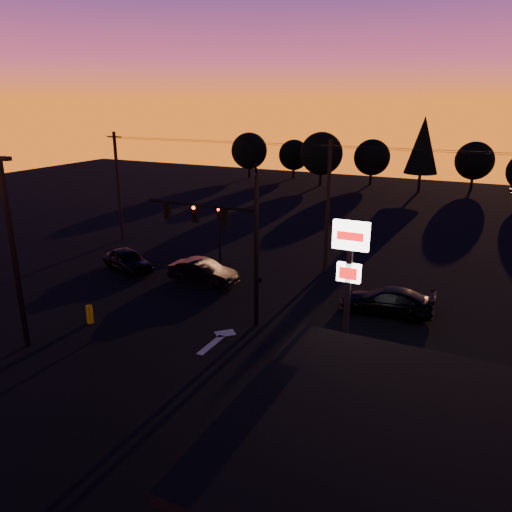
{
  "coord_description": "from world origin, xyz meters",
  "views": [
    {
      "loc": [
        12.08,
        -17.79,
        11.52
      ],
      "look_at": [
        1.0,
        5.0,
        3.5
      ],
      "focal_mm": 35.0,
      "sensor_mm": 36.0,
      "label": 1
    }
  ],
  "objects_px": {
    "parking_lot_light": "(12,242)",
    "car_mid": "(203,272)",
    "bollard": "(90,314)",
    "pylon_sign": "(349,265)",
    "car_right": "(386,301)",
    "secondary_signal": "(219,228)",
    "car_left": "(127,260)",
    "traffic_signal_mast": "(228,232)",
    "suv_parked": "(441,417)"
  },
  "relations": [
    {
      "from": "parking_lot_light",
      "to": "car_mid",
      "type": "distance_m",
      "value": 12.49
    },
    {
      "from": "parking_lot_light",
      "to": "car_mid",
      "type": "relative_size",
      "value": 1.97
    },
    {
      "from": "parking_lot_light",
      "to": "bollard",
      "type": "distance_m",
      "value": 5.88
    },
    {
      "from": "pylon_sign",
      "to": "car_right",
      "type": "distance_m",
      "value": 8.17
    },
    {
      "from": "pylon_sign",
      "to": "car_mid",
      "type": "distance_m",
      "value": 13.86
    },
    {
      "from": "secondary_signal",
      "to": "car_left",
      "type": "bearing_deg",
      "value": -147.9
    },
    {
      "from": "car_left",
      "to": "car_mid",
      "type": "relative_size",
      "value": 0.97
    },
    {
      "from": "traffic_signal_mast",
      "to": "secondary_signal",
      "type": "relative_size",
      "value": 1.97
    },
    {
      "from": "parking_lot_light",
      "to": "suv_parked",
      "type": "bearing_deg",
      "value": 5.1
    },
    {
      "from": "parking_lot_light",
      "to": "car_mid",
      "type": "bearing_deg",
      "value": 74.51
    },
    {
      "from": "bollard",
      "to": "car_mid",
      "type": "distance_m",
      "value": 8.21
    },
    {
      "from": "parking_lot_light",
      "to": "secondary_signal",
      "type": "bearing_deg",
      "value": 80.21
    },
    {
      "from": "car_left",
      "to": "car_mid",
      "type": "bearing_deg",
      "value": -68.16
    },
    {
      "from": "car_mid",
      "to": "traffic_signal_mast",
      "type": "bearing_deg",
      "value": -133.75
    },
    {
      "from": "car_right",
      "to": "bollard",
      "type": "bearing_deg",
      "value": -63.44
    },
    {
      "from": "car_mid",
      "to": "bollard",
      "type": "bearing_deg",
      "value": 164.91
    },
    {
      "from": "pylon_sign",
      "to": "car_right",
      "type": "relative_size",
      "value": 1.32
    },
    {
      "from": "secondary_signal",
      "to": "parking_lot_light",
      "type": "xyz_separation_m",
      "value": [
        -2.5,
        -14.49,
        2.41
      ]
    },
    {
      "from": "car_left",
      "to": "pylon_sign",
      "type": "bearing_deg",
      "value": -90.33
    },
    {
      "from": "traffic_signal_mast",
      "to": "car_left",
      "type": "distance_m",
      "value": 11.9
    },
    {
      "from": "car_mid",
      "to": "car_right",
      "type": "height_order",
      "value": "car_mid"
    },
    {
      "from": "secondary_signal",
      "to": "bollard",
      "type": "distance_m",
      "value": 11.52
    },
    {
      "from": "suv_parked",
      "to": "car_mid",
      "type": "bearing_deg",
      "value": 142.17
    },
    {
      "from": "bollard",
      "to": "car_mid",
      "type": "relative_size",
      "value": 0.22
    },
    {
      "from": "car_mid",
      "to": "secondary_signal",
      "type": "bearing_deg",
      "value": 11.42
    },
    {
      "from": "bollard",
      "to": "suv_parked",
      "type": "relative_size",
      "value": 0.19
    },
    {
      "from": "parking_lot_light",
      "to": "car_mid",
      "type": "xyz_separation_m",
      "value": [
        3.11,
        11.22,
        -4.51
      ]
    },
    {
      "from": "secondary_signal",
      "to": "car_mid",
      "type": "height_order",
      "value": "secondary_signal"
    },
    {
      "from": "parking_lot_light",
      "to": "bollard",
      "type": "height_order",
      "value": "parking_lot_light"
    },
    {
      "from": "traffic_signal_mast",
      "to": "bollard",
      "type": "relative_size",
      "value": 8.55
    },
    {
      "from": "car_right",
      "to": "suv_parked",
      "type": "relative_size",
      "value": 0.96
    },
    {
      "from": "pylon_sign",
      "to": "suv_parked",
      "type": "relative_size",
      "value": 1.26
    },
    {
      "from": "pylon_sign",
      "to": "car_mid",
      "type": "xyz_separation_m",
      "value": [
        -11.39,
        6.72,
        -4.15
      ]
    },
    {
      "from": "pylon_sign",
      "to": "bollard",
      "type": "xyz_separation_m",
      "value": [
        -13.64,
        -1.17,
        -4.41
      ]
    },
    {
      "from": "car_left",
      "to": "car_mid",
      "type": "xyz_separation_m",
      "value": [
        6.09,
        0.17,
        0.0
      ]
    },
    {
      "from": "bollard",
      "to": "parking_lot_light",
      "type": "bearing_deg",
      "value": -104.46
    },
    {
      "from": "car_right",
      "to": "traffic_signal_mast",
      "type": "bearing_deg",
      "value": -62.54
    },
    {
      "from": "traffic_signal_mast",
      "to": "parking_lot_light",
      "type": "xyz_separation_m",
      "value": [
        -7.4,
        -6.99,
        0.33
      ]
    },
    {
      "from": "secondary_signal",
      "to": "car_left",
      "type": "xyz_separation_m",
      "value": [
        -5.48,
        -3.44,
        -2.1
      ]
    },
    {
      "from": "bollard",
      "to": "traffic_signal_mast",
      "type": "bearing_deg",
      "value": 29.23
    },
    {
      "from": "bollard",
      "to": "car_mid",
      "type": "height_order",
      "value": "car_mid"
    },
    {
      "from": "car_mid",
      "to": "suv_parked",
      "type": "xyz_separation_m",
      "value": [
        15.78,
        -9.54,
        -0.02
      ]
    },
    {
      "from": "secondary_signal",
      "to": "car_right",
      "type": "height_order",
      "value": "secondary_signal"
    },
    {
      "from": "bollard",
      "to": "car_right",
      "type": "xyz_separation_m",
      "value": [
        14.01,
        8.18,
        0.25
      ]
    },
    {
      "from": "traffic_signal_mast",
      "to": "pylon_sign",
      "type": "relative_size",
      "value": 1.26
    },
    {
      "from": "traffic_signal_mast",
      "to": "bollard",
      "type": "distance_m",
      "value": 8.71
    },
    {
      "from": "parking_lot_light",
      "to": "pylon_sign",
      "type": "xyz_separation_m",
      "value": [
        14.5,
        4.5,
        -0.36
      ]
    },
    {
      "from": "parking_lot_light",
      "to": "suv_parked",
      "type": "relative_size",
      "value": 1.7
    },
    {
      "from": "traffic_signal_mast",
      "to": "secondary_signal",
      "type": "xyz_separation_m",
      "value": [
        -4.9,
        7.49,
        -2.07
      ]
    },
    {
      "from": "parking_lot_light",
      "to": "traffic_signal_mast",
      "type": "bearing_deg",
      "value": 43.37
    }
  ]
}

